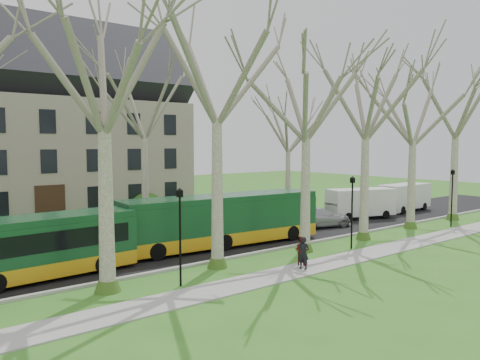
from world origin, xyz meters
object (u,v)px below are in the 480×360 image
object	(u,v)px
bus_lead	(2,252)
van_a	(361,204)
bus_follow	(223,219)
pedestrian_b	(301,251)
pedestrian_a	(304,253)
van_b	(404,198)
sedan	(319,217)

from	to	relation	value
bus_lead	van_a	distance (m)	27.80
bus_follow	van_a	size ratio (longest dim) A/B	2.27
van_a	pedestrian_b	size ratio (longest dim) A/B	3.84
bus_lead	pedestrian_b	distance (m)	14.23
bus_follow	pedestrian_a	world-z (taller)	bus_follow
bus_lead	bus_follow	world-z (taller)	bus_follow
bus_lead	pedestrian_a	xyz separation A→B (m)	(12.44, -6.47, -0.70)
pedestrian_a	pedestrian_b	bearing A→B (deg)	122.89
pedestrian_b	van_a	bearing A→B (deg)	-80.35
van_b	bus_lead	bearing A→B (deg)	-178.10
van_b	pedestrian_a	bearing A→B (deg)	-160.51
bus_lead	bus_follow	size ratio (longest dim) A/B	0.93
van_b	pedestrian_a	xyz separation A→B (m)	(-22.00, -8.24, -0.45)
van_a	pedestrian_a	xyz separation A→B (m)	(-15.31, -8.12, -0.44)
van_a	pedestrian_b	distance (m)	16.57
sedan	bus_lead	bearing A→B (deg)	106.58
bus_follow	sedan	size ratio (longest dim) A/B	2.52
bus_follow	sedan	world-z (taller)	bus_follow
van_a	pedestrian_a	world-z (taller)	van_a
bus_lead	sedan	distance (m)	22.00
sedan	van_a	xyz separation A→B (m)	(5.79, 0.56, 0.50)
van_a	pedestrian_b	bearing A→B (deg)	-134.99
bus_follow	van_b	size ratio (longest dim) A/B	2.24
bus_lead	pedestrian_a	world-z (taller)	bus_lead
van_b	pedestrian_b	bearing A→B (deg)	-161.61
sedan	pedestrian_a	size ratio (longest dim) A/B	3.17
van_a	pedestrian_a	distance (m)	17.33
bus_follow	pedestrian_a	distance (m)	6.95
sedan	pedestrian_a	world-z (taller)	pedestrian_a
pedestrian_b	van_b	bearing A→B (deg)	-87.69
van_b	pedestrian_b	world-z (taller)	van_b
pedestrian_a	bus_lead	bearing A→B (deg)	-136.44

